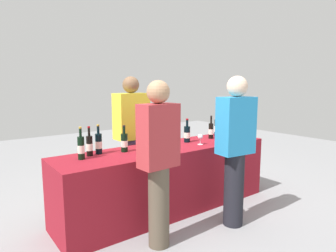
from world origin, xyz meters
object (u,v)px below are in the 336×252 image
Objects in this scene: wine_glass_0 at (144,144)px; guest_1 at (235,146)px; wine_bottle_2 at (99,143)px; wine_bottle_3 at (124,142)px; wine_bottle_4 at (142,138)px; server_pouring at (132,134)px; wine_glass_2 at (227,132)px; wine_glass_1 at (200,137)px; wine_bottle_1 at (90,146)px; wine_bottle_6 at (211,131)px; wine_bottle_0 at (81,148)px; ice_bucket at (228,130)px; wine_bottle_7 at (217,128)px; wine_bottle_5 at (187,134)px; guest_0 at (159,158)px.

guest_1 reaches higher than wine_glass_0.
wine_bottle_2 is at bearing 146.96° from guest_1.
wine_bottle_2 reaches higher than wine_bottle_3.
server_pouring is (0.11, 0.44, -0.02)m from wine_bottle_4.
wine_glass_2 is at bearing -10.49° from wine_bottle_2.
wine_glass_1 is 0.08× the size of server_pouring.
server_pouring reaches higher than wine_bottle_1.
wine_bottle_3 is at bearing 141.87° from guest_1.
wine_bottle_6 is 0.44m from wine_glass_1.
wine_glass_1 is 0.91m from server_pouring.
wine_bottle_0 is 1.42× the size of ice_bucket.
wine_bottle_0 reaches higher than wine_bottle_1.
wine_bottle_0 reaches higher than ice_bucket.
wine_bottle_7 is at bearing -0.92° from wine_bottle_2.
wine_bottle_4 is at bearing 2.38° from wine_bottle_1.
wine_bottle_5 is (1.16, -0.09, -0.01)m from wine_bottle_2.
wine_bottle_4 is (0.65, 0.03, 0.00)m from wine_bottle_1.
wine_glass_2 is (1.12, -0.30, -0.00)m from wine_bottle_4.
wine_bottle_3 is 0.23m from wine_glass_0.
ice_bucket is 0.14× the size of server_pouring.
wine_glass_2 is at bearing -109.38° from wine_bottle_7.
server_pouring reaches higher than wine_bottle_5.
wine_glass_1 is (-0.39, -0.21, -0.02)m from wine_bottle_6.
wine_bottle_1 is 2.38× the size of wine_glass_1.
wine_bottle_7 reaches higher than ice_bucket.
guest_0 is (-1.55, -0.57, -0.03)m from ice_bucket.
guest_1 reaches higher than ice_bucket.
wine_bottle_5 is 0.75m from wine_glass_0.
wine_glass_0 is 0.09× the size of guest_1.
wine_bottle_4 is 2.44× the size of wine_glass_1.
wine_bottle_5 is 0.73m from server_pouring.
wine_bottle_4 is (0.28, 0.07, 0.01)m from wine_bottle_3.
wine_bottle_1 is at bearing 111.98° from guest_0.
wine_bottle_0 is at bearing -176.05° from wine_bottle_3.
wine_bottle_3 is 0.88× the size of wine_bottle_7.
wine_bottle_6 is at bearing 110.23° from wine_glass_2.
server_pouring reaches higher than guest_0.
wine_bottle_1 is 1.51m from guest_1.
wine_bottle_6 is at bearing -0.51° from wine_bottle_3.
wine_bottle_1 reaches higher than ice_bucket.
wine_bottle_4 is at bearing 7.97° from wine_bottle_0.
wine_bottle_2 is 2.33× the size of wine_glass_0.
wine_bottle_0 is 0.14m from wine_bottle_1.
ice_bucket is at bearing 16.74° from guest_0.
wine_glass_0 is at bearing 67.73° from guest_0.
guest_1 is at bearing -96.94° from wine_glass_1.
wine_bottle_4 is at bearing 170.87° from ice_bucket.
wine_bottle_0 is at bearing 172.57° from wine_glass_1.
wine_bottle_7 is at bearing 155.37° from server_pouring.
wine_bottle_5 is at bearing 169.49° from ice_bucket.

